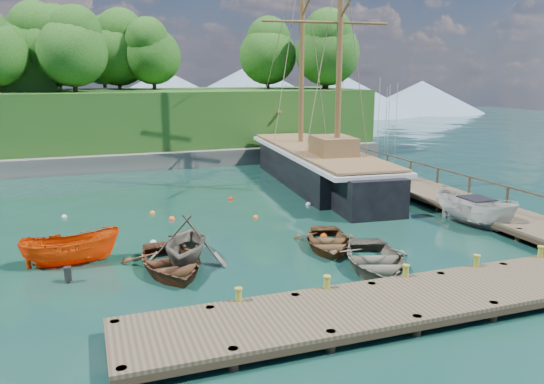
{
  "coord_description": "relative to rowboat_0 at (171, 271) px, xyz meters",
  "views": [
    {
      "loc": [
        -8.13,
        -19.79,
        7.49
      ],
      "look_at": [
        0.05,
        3.23,
        2.0
      ],
      "focal_mm": 35.0,
      "sensor_mm": 36.0,
      "label": 1
    }
  ],
  "objects": [
    {
      "name": "ground",
      "position": [
        5.34,
        0.21,
        0.0
      ],
      "size": [
        160.0,
        160.0,
        0.0
      ],
      "primitive_type": "plane",
      "color": "#153429",
      "rests_on": "ground"
    },
    {
      "name": "dock_near",
      "position": [
        7.34,
        -6.29,
        0.43
      ],
      "size": [
        20.0,
        3.2,
        1.1
      ],
      "color": "#443927",
      "rests_on": "ground"
    },
    {
      "name": "dock_east",
      "position": [
        16.84,
        7.21,
        0.43
      ],
      "size": [
        3.2,
        24.0,
        1.1
      ],
      "color": "#443927",
      "rests_on": "ground"
    },
    {
      "name": "bollard_0",
      "position": [
        1.34,
        -4.89,
        0.0
      ],
      "size": [
        0.26,
        0.26,
        0.45
      ],
      "primitive_type": "cylinder",
      "color": "olive",
      "rests_on": "ground"
    },
    {
      "name": "bollard_1",
      "position": [
        4.34,
        -4.89,
        0.0
      ],
      "size": [
        0.26,
        0.26,
        0.45
      ],
      "primitive_type": "cylinder",
      "color": "olive",
      "rests_on": "ground"
    },
    {
      "name": "bollard_2",
      "position": [
        7.34,
        -4.89,
        0.0
      ],
      "size": [
        0.26,
        0.26,
        0.45
      ],
      "primitive_type": "cylinder",
      "color": "olive",
      "rests_on": "ground"
    },
    {
      "name": "bollard_3",
      "position": [
        10.34,
        -4.89,
        0.0
      ],
      "size": [
        0.26,
        0.26,
        0.45
      ],
      "primitive_type": "cylinder",
      "color": "olive",
      "rests_on": "ground"
    },
    {
      "name": "bollard_4",
      "position": [
        13.34,
        -4.89,
        0.0
      ],
      "size": [
        0.26,
        0.26,
        0.45
      ],
      "primitive_type": "cylinder",
      "color": "olive",
      "rests_on": "ground"
    },
    {
      "name": "rowboat_0",
      "position": [
        0.0,
        0.0,
        0.0
      ],
      "size": [
        3.64,
        4.88,
        0.97
      ],
      "primitive_type": "imported",
      "rotation": [
        0.0,
        0.0,
        0.07
      ],
      "color": "#54311E",
      "rests_on": "ground"
    },
    {
      "name": "rowboat_1",
      "position": [
        0.74,
        0.62,
        0.0
      ],
      "size": [
        4.49,
        4.83,
        2.08
      ],
      "primitive_type": "imported",
      "rotation": [
        0.0,
        0.0,
        -0.33
      ],
      "color": "#5E594C",
      "rests_on": "ground"
    },
    {
      "name": "rowboat_2",
      "position": [
        6.93,
        0.49,
        0.0
      ],
      "size": [
        4.08,
        4.79,
        0.84
      ],
      "primitive_type": "imported",
      "rotation": [
        0.0,
        0.0,
        -0.34
      ],
      "color": "#55381F",
      "rests_on": "ground"
    },
    {
      "name": "rowboat_3",
      "position": [
        7.58,
        -2.46,
        0.0
      ],
      "size": [
        4.74,
        5.59,
        0.98
      ],
      "primitive_type": "imported",
      "rotation": [
        0.0,
        0.0,
        -0.33
      ],
      "color": "#5D594B",
      "rests_on": "ground"
    },
    {
      "name": "motorboat_orange",
      "position": [
        -3.62,
        2.07,
        0.0
      ],
      "size": [
        3.85,
        1.47,
        1.48
      ],
      "primitive_type": "imported",
      "rotation": [
        0.0,
        0.0,
        1.58
      ],
      "color": "#E84707",
      "rests_on": "ground"
    },
    {
      "name": "cabin_boat_white",
      "position": [
        15.34,
        1.11,
        0.0
      ],
      "size": [
        2.68,
        4.9,
        1.79
      ],
      "primitive_type": "imported",
      "rotation": [
        0.0,
        0.0,
        0.21
      ],
      "color": "beige",
      "rests_on": "ground"
    },
    {
      "name": "schooner",
      "position": [
        12.2,
        13.32,
        1.05
      ],
      "size": [
        6.28,
        26.2,
        18.95
      ],
      "rotation": [
        0.0,
        0.0,
        -0.09
      ],
      "color": "black",
      "rests_on": "ground"
    },
    {
      "name": "mooring_buoy_0",
      "position": [
        -0.21,
        3.65,
        0.0
      ],
      "size": [
        0.31,
        0.31,
        0.31
      ],
      "primitive_type": "sphere",
      "color": "silver",
      "rests_on": "ground"
    },
    {
      "name": "mooring_buoy_1",
      "position": [
        1.23,
        7.34,
        0.0
      ],
      "size": [
        0.35,
        0.35,
        0.35
      ],
      "primitive_type": "sphere",
      "color": "#FB4B24",
      "rests_on": "ground"
    },
    {
      "name": "mooring_buoy_2",
      "position": [
        5.45,
        6.17,
        0.0
      ],
      "size": [
        0.31,
        0.31,
        0.31
      ],
      "primitive_type": "sphere",
      "color": "orange",
      "rests_on": "ground"
    },
    {
      "name": "mooring_buoy_3",
      "position": [
        9.19,
        7.8,
        0.0
      ],
      "size": [
        0.33,
        0.33,
        0.33
      ],
      "primitive_type": "sphere",
      "color": "silver",
      "rests_on": "ground"
    },
    {
      "name": "mooring_buoy_4",
      "position": [
        0.41,
        8.91,
        0.0
      ],
      "size": [
        0.3,
        0.3,
        0.3
      ],
      "primitive_type": "sphere",
      "color": "orange",
      "rests_on": "ground"
    },
    {
      "name": "mooring_buoy_5",
      "position": [
        5.3,
        10.68,
        0.0
      ],
      "size": [
        0.3,
        0.3,
        0.3
      ],
      "primitive_type": "sphere",
      "color": "#FB1E00",
      "rests_on": "ground"
    },
    {
      "name": "mooring_buoy_6",
      "position": [
        -4.1,
        9.71,
        0.0
      ],
      "size": [
        0.29,
        0.29,
        0.29
      ],
      "primitive_type": "sphere",
      "color": "silver",
      "rests_on": "ground"
    },
    {
      "name": "mooring_buoy_7",
      "position": [
        7.49,
        2.08,
        0.0
      ],
      "size": [
        0.35,
        0.35,
        0.35
      ],
      "primitive_type": "sphere",
      "color": "#ED570E",
      "rests_on": "ground"
    },
    {
      "name": "headland",
      "position": [
        -7.53,
        31.58,
        5.54
      ],
      "size": [
        51.0,
        19.31,
        12.9
      ],
      "color": "#474744",
      "rests_on": "ground"
    },
    {
      "name": "distant_ridge",
      "position": [
        9.65,
        70.21,
        4.35
      ],
      "size": [
        117.0,
        40.0,
        10.0
      ],
      "color": "#728CA5",
      "rests_on": "ground"
    }
  ]
}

